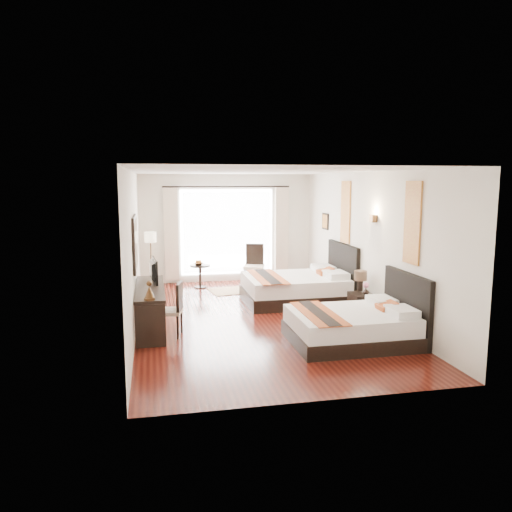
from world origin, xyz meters
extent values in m
cube|color=#360D09|center=(0.00, 0.00, -0.01)|extent=(4.50, 7.50, 0.01)
cube|color=white|center=(0.00, 0.00, 2.79)|extent=(4.50, 7.50, 0.02)
cube|color=silver|center=(2.25, 0.00, 1.40)|extent=(0.01, 7.50, 2.80)
cube|color=silver|center=(-2.25, 0.00, 1.40)|extent=(0.01, 7.50, 2.80)
cube|color=silver|center=(0.00, 3.75, 1.40)|extent=(4.50, 0.01, 2.80)
cube|color=silver|center=(0.00, -3.75, 1.40)|extent=(4.50, 0.01, 2.80)
cube|color=white|center=(0.00, 3.73, 1.30)|extent=(2.40, 0.02, 2.20)
cube|color=white|center=(0.00, 3.67, 1.30)|extent=(2.30, 0.02, 2.10)
cube|color=beige|center=(-1.45, 3.63, 1.28)|extent=(0.35, 0.14, 2.35)
cube|color=beige|center=(1.45, 3.63, 1.28)|extent=(0.35, 0.14, 2.35)
cube|color=maroon|center=(2.23, -1.76, 1.95)|extent=(0.03, 0.50, 1.35)
cube|color=maroon|center=(2.23, 1.12, 1.95)|extent=(0.03, 0.50, 1.35)
cube|color=#412A17|center=(2.19, -0.37, 1.92)|extent=(0.10, 0.14, 0.14)
cube|color=black|center=(-2.22, -0.25, 1.55)|extent=(0.04, 1.25, 0.95)
cube|color=white|center=(-2.19, -0.25, 1.55)|extent=(0.01, 1.12, 0.82)
cube|color=black|center=(1.20, -1.76, 0.12)|extent=(1.93, 1.50, 0.23)
cube|color=silver|center=(1.20, -1.76, 0.38)|extent=(1.87, 1.46, 0.28)
cube|color=black|center=(2.20, -1.76, 0.56)|extent=(0.08, 1.50, 1.13)
cube|color=#A7461B|center=(0.66, -1.76, 0.52)|extent=(0.52, 1.56, 0.02)
cube|color=black|center=(1.08, 1.12, 0.13)|extent=(2.15, 1.68, 0.26)
cube|color=silver|center=(1.08, 1.12, 0.42)|extent=(2.09, 1.64, 0.31)
cube|color=black|center=(2.20, 1.12, 0.63)|extent=(0.08, 1.68, 1.26)
cube|color=#A7461B|center=(0.48, 1.12, 0.59)|extent=(0.58, 1.74, 0.02)
cube|color=black|center=(2.01, -0.37, 0.24)|extent=(0.40, 0.50, 0.48)
cylinder|color=black|center=(2.04, -0.22, 0.60)|extent=(0.10, 0.10, 0.21)
cylinder|color=#3C2B1C|center=(2.04, -0.22, 0.80)|extent=(0.25, 0.25, 0.19)
imported|color=black|center=(2.04, -0.48, 0.57)|extent=(0.14, 0.14, 0.13)
cube|color=black|center=(-1.99, -0.25, 0.38)|extent=(0.50, 2.20, 0.76)
imported|color=black|center=(-1.97, 0.17, 0.98)|extent=(0.17, 0.77, 0.44)
cube|color=beige|center=(-1.68, -0.78, 0.43)|extent=(0.52, 0.52, 0.06)
cube|color=black|center=(-1.50, -0.83, 0.69)|extent=(0.14, 0.40, 0.48)
cylinder|color=black|center=(-1.97, 3.14, 0.01)|extent=(0.21, 0.21, 0.03)
cylinder|color=#412A17|center=(-1.97, 3.14, 0.62)|extent=(0.03, 0.03, 1.19)
cylinder|color=beige|center=(-1.97, 3.14, 1.28)|extent=(0.28, 0.28, 0.25)
cylinder|color=black|center=(-0.79, 3.00, 0.29)|extent=(0.50, 0.50, 0.58)
imported|color=#412F17|center=(-0.82, 2.99, 0.60)|extent=(0.28, 0.28, 0.06)
cube|color=beige|center=(0.56, 2.95, 0.49)|extent=(0.61, 0.61, 0.06)
cube|color=black|center=(0.63, 3.16, 0.78)|extent=(0.45, 0.19, 0.54)
cube|color=tan|center=(0.06, 2.48, 0.01)|extent=(1.42, 1.07, 0.01)
camera|label=1|loc=(-1.91, -9.15, 2.62)|focal=35.00mm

